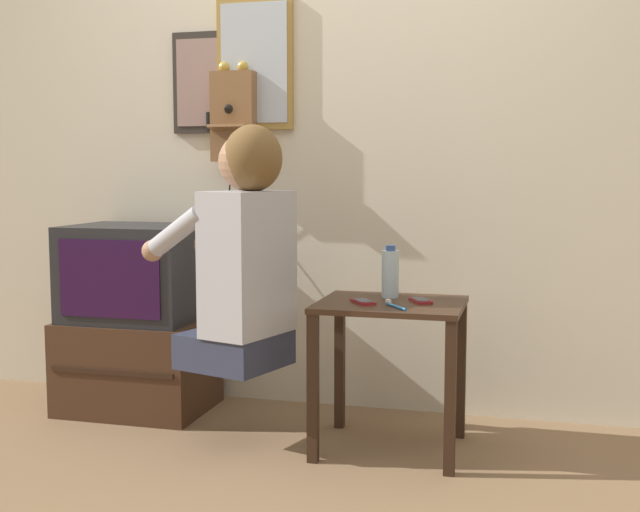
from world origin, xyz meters
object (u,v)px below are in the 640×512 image
object	(u,v)px
wall_mirror	(255,63)
cell_phone_held	(363,302)
water_bottle	(390,273)
framed_picture	(204,83)
person	(243,251)
toothbrush	(394,305)
television	(135,272)
cell_phone_spare	(421,300)
wall_phone_antique	(234,116)

from	to	relation	value
wall_mirror	cell_phone_held	xyz separation A→B (m)	(0.64, -0.58, -1.01)
cell_phone_held	water_bottle	world-z (taller)	water_bottle
cell_phone_held	framed_picture	bearing A→B (deg)	112.81
person	toothbrush	xyz separation A→B (m)	(0.61, -0.01, -0.19)
cell_phone_held	toothbrush	xyz separation A→B (m)	(0.13, -0.06, 0.00)
water_bottle	person	bearing A→B (deg)	-158.06
person	toothbrush	size ratio (longest dim) A/B	7.55
television	person	bearing A→B (deg)	-28.11
cell_phone_spare	water_bottle	bearing A→B (deg)	121.80
toothbrush	wall_phone_antique	bearing A→B (deg)	108.19
cell_phone_held	water_bottle	size ratio (longest dim) A/B	0.64
cell_phone_held	cell_phone_spare	size ratio (longest dim) A/B	0.99
person	cell_phone_held	size ratio (longest dim) A/B	7.08
framed_picture	cell_phone_held	distance (m)	1.42
framed_picture	cell_phone_spare	world-z (taller)	framed_picture
person	cell_phone_spare	bearing A→B (deg)	-61.67
wall_mirror	cell_phone_held	distance (m)	1.33
wall_phone_antique	toothbrush	xyz separation A→B (m)	(0.87, -0.60, -0.76)
water_bottle	toothbrush	distance (m)	0.26
water_bottle	cell_phone_spare	bearing A→B (deg)	-32.05
television	water_bottle	xyz separation A→B (m)	(1.21, -0.13, 0.05)
wall_phone_antique	cell_phone_spare	size ratio (longest dim) A/B	6.07
wall_mirror	television	bearing A→B (deg)	-150.69
wall_mirror	cell_phone_held	size ratio (longest dim) A/B	4.49
framed_picture	water_bottle	distance (m)	1.35
toothbrush	wall_mirror	bearing A→B (deg)	103.40
television	wall_phone_antique	world-z (taller)	wall_phone_antique
person	water_bottle	world-z (taller)	person
water_bottle	toothbrush	xyz separation A→B (m)	(0.06, -0.23, -0.09)
person	toothbrush	bearing A→B (deg)	-73.98
television	wall_mirror	distance (m)	1.12
cell_phone_held	water_bottle	bearing A→B (deg)	31.48
framed_picture	wall_mirror	size ratio (longest dim) A/B	0.78
person	water_bottle	bearing A→B (deg)	-50.99
wall_phone_antique	framed_picture	distance (m)	0.24
wall_mirror	toothbrush	size ratio (longest dim) A/B	4.78
television	cell_phone_spare	size ratio (longest dim) A/B	4.25
framed_picture	toothbrush	bearing A→B (deg)	-32.02
person	television	world-z (taller)	person
television	toothbrush	xyz separation A→B (m)	(1.27, -0.37, -0.04)
wall_phone_antique	water_bottle	bearing A→B (deg)	-24.58
person	water_bottle	size ratio (longest dim) A/B	4.53
television	toothbrush	bearing A→B (deg)	-16.03
television	framed_picture	xyz separation A→B (m)	(0.24, 0.28, 0.88)
framed_picture	cell_phone_spare	bearing A→B (deg)	-24.14
wall_phone_antique	wall_mirror	xyz separation A→B (m)	(0.09, 0.04, 0.24)
cell_phone_held	cell_phone_spare	distance (m)	0.23
person	television	xyz separation A→B (m)	(-0.66, 0.35, -0.15)
cell_phone_spare	water_bottle	distance (m)	0.19
person	cell_phone_spare	xyz separation A→B (m)	(0.69, 0.14, -0.19)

